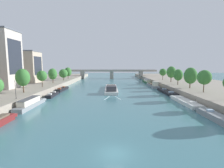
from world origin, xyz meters
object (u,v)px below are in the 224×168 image
at_px(moored_boat_right_near, 185,101).
at_px(bridge_far, 112,73).
at_px(moored_boat_left_near, 52,95).
at_px(moored_boat_left_lone, 30,103).
at_px(lamppost_left_bank, 15,89).
at_px(tree_right_midway, 163,72).
at_px(tree_left_midway, 63,73).
at_px(tree_right_end_of_row, 171,72).
at_px(barge_midriver, 111,89).
at_px(tree_right_by_lamp, 204,77).
at_px(tree_left_by_lamp, 68,72).
at_px(moored_boat_left_far, 62,89).
at_px(moored_boat_right_downstream, 217,117).
at_px(tree_right_third, 190,76).
at_px(tree_right_far, 178,75).
at_px(moored_boat_right_midway, 153,85).
at_px(moored_boat_right_gap_after, 147,81).
at_px(tree_left_past_mid, 53,74).
at_px(moored_boat_right_lone, 167,92).
at_px(tree_left_distant, 23,78).
at_px(tree_left_nearest, 42,76).

distance_m(moored_boat_right_near, bridge_far, 85.55).
distance_m(moored_boat_left_near, moored_boat_right_near, 43.12).
height_order(moored_boat_left_lone, lamppost_left_bank, lamppost_left_bank).
bearing_deg(tree_right_midway, tree_left_midway, -177.99).
bearing_deg(moored_boat_right_near, bridge_far, 104.08).
height_order(tree_right_end_of_row, bridge_far, tree_right_end_of_row).
relative_size(barge_midriver, tree_right_by_lamp, 3.55).
distance_m(tree_left_midway, tree_left_by_lamp, 11.36).
height_order(moored_boat_left_far, tree_right_midway, tree_right_midway).
relative_size(moored_boat_right_downstream, tree_right_by_lamp, 1.79).
bearing_deg(tree_right_third, tree_right_far, 91.71).
xyz_separation_m(moored_boat_left_far, moored_boat_right_near, (42.15, -23.35, -0.05)).
relative_size(moored_boat_left_far, moored_boat_right_near, 0.81).
bearing_deg(tree_left_midway, moored_boat_right_midway, -11.52).
xyz_separation_m(moored_boat_right_gap_after, tree_right_midway, (7.48, -6.60, 5.76)).
distance_m(moored_boat_right_gap_after, bridge_far, 37.09).
bearing_deg(moored_boat_right_midway, moored_boat_left_lone, -137.14).
bearing_deg(moored_boat_left_near, tree_left_midway, 99.72).
xyz_separation_m(moored_boat_right_downstream, tree_right_far, (7.89, 38.69, 5.94)).
relative_size(moored_boat_left_lone, tree_right_far, 2.04).
height_order(tree_right_by_lamp, tree_right_third, tree_right_third).
distance_m(tree_left_past_mid, tree_left_by_lamp, 25.38).
distance_m(moored_boat_left_lone, bridge_far, 89.68).
distance_m(moored_boat_right_near, moored_boat_right_lone, 16.56).
bearing_deg(tree_left_past_mid, tree_right_far, -6.07).
relative_size(moored_boat_right_lone, tree_right_far, 2.43).
bearing_deg(tree_right_end_of_row, tree_right_by_lamp, -91.49).
bearing_deg(moored_boat_right_gap_after, lamppost_left_bank, -128.65).
height_order(moored_boat_right_downstream, tree_left_distant, tree_left_distant).
relative_size(moored_boat_right_lone, moored_boat_right_gap_after, 1.03).
distance_m(moored_boat_right_lone, tree_right_third, 10.22).
bearing_deg(barge_midriver, moored_boat_left_far, 178.40).
xyz_separation_m(barge_midriver, lamppost_left_bank, (-24.24, -27.46, 4.11)).
bearing_deg(tree_left_midway, tree_left_nearest, -91.05).
bearing_deg(tree_left_distant, moored_boat_right_gap_after, 44.69).
bearing_deg(moored_boat_right_gap_after, barge_midriver, -125.88).
distance_m(tree_left_midway, tree_right_third, 63.17).
relative_size(barge_midriver, moored_boat_left_lone, 1.83).
bearing_deg(tree_right_third, moored_boat_left_far, 169.43).
bearing_deg(barge_midriver, tree_right_midway, 38.73).
bearing_deg(tree_right_by_lamp, moored_boat_right_downstream, -112.55).
distance_m(tree_left_by_lamp, lamppost_left_bank, 60.33).
xyz_separation_m(moored_boat_left_lone, tree_right_far, (49.83, 28.36, 5.53)).
xyz_separation_m(tree_left_distant, tree_right_third, (56.31, 9.57, -0.11)).
bearing_deg(lamppost_left_bank, moored_boat_left_lone, 9.82).
bearing_deg(moored_boat_left_near, tree_left_past_mid, 108.73).
xyz_separation_m(moored_boat_right_near, lamppost_left_bank, (-45.40, -4.70, 4.46)).
height_order(moored_boat_right_lone, tree_right_by_lamp, tree_right_by_lamp).
bearing_deg(tree_right_midway, moored_boat_right_downstream, -97.74).
relative_size(moored_boat_left_far, lamppost_left_bank, 2.59).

